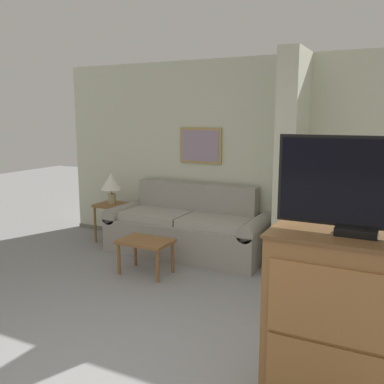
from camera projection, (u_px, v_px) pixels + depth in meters
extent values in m
cube|color=beige|center=(271.00, 158.00, 5.60)|extent=(6.48, 0.12, 2.60)
cube|color=slate|center=(266.00, 252.00, 5.76)|extent=(6.48, 0.02, 0.06)
cube|color=tan|center=(200.00, 146.00, 5.95)|extent=(0.63, 0.02, 0.50)
cube|color=gray|center=(200.00, 146.00, 5.94)|extent=(0.56, 0.01, 0.43)
cube|color=beige|center=(292.00, 163.00, 5.07)|extent=(0.24, 0.71, 2.60)
cube|color=gray|center=(186.00, 238.00, 5.77)|extent=(1.77, 0.84, 0.45)
cube|color=gray|center=(196.00, 200.00, 5.97)|extent=(1.77, 0.20, 0.48)
cube|color=gray|center=(126.00, 229.00, 6.21)|extent=(0.19, 0.84, 0.45)
cylinder|color=gray|center=(126.00, 211.00, 6.16)|extent=(0.21, 0.84, 0.21)
cube|color=gray|center=(255.00, 248.00, 5.34)|extent=(0.19, 0.84, 0.45)
cylinder|color=gray|center=(256.00, 227.00, 5.29)|extent=(0.21, 0.84, 0.21)
cube|color=#A49F94|center=(156.00, 215.00, 5.88)|extent=(0.86, 0.60, 0.10)
cube|color=#A49F94|center=(214.00, 222.00, 5.49)|extent=(0.86, 0.60, 0.10)
cube|color=brown|center=(146.00, 241.00, 5.02)|extent=(0.61, 0.42, 0.04)
cylinder|color=brown|center=(119.00, 259.00, 5.02)|extent=(0.04, 0.04, 0.38)
cylinder|color=brown|center=(158.00, 266.00, 4.78)|extent=(0.04, 0.04, 0.38)
cylinder|color=brown|center=(135.00, 251.00, 5.32)|extent=(0.04, 0.04, 0.38)
cylinder|color=brown|center=(173.00, 257.00, 5.09)|extent=(0.04, 0.04, 0.38)
cube|color=brown|center=(112.00, 205.00, 6.33)|extent=(0.42, 0.42, 0.04)
cylinder|color=brown|center=(95.00, 225.00, 6.30)|extent=(0.04, 0.04, 0.53)
cylinder|color=brown|center=(115.00, 227.00, 6.14)|extent=(0.04, 0.04, 0.53)
cylinder|color=brown|center=(110.00, 219.00, 6.62)|extent=(0.04, 0.04, 0.53)
cylinder|color=brown|center=(130.00, 222.00, 6.46)|extent=(0.04, 0.04, 0.53)
cylinder|color=tan|center=(112.00, 199.00, 6.31)|extent=(0.12, 0.12, 0.15)
cylinder|color=tan|center=(112.00, 192.00, 6.29)|extent=(0.02, 0.02, 0.06)
cone|color=white|center=(111.00, 181.00, 6.27)|extent=(0.31, 0.31, 0.24)
cube|color=brown|center=(350.00, 327.00, 2.64)|extent=(1.00, 0.48, 1.13)
cube|color=brown|center=(356.00, 237.00, 2.54)|extent=(1.02, 0.51, 0.02)
cube|color=#946133|center=(347.00, 309.00, 2.38)|extent=(0.90, 0.01, 0.45)
cube|color=black|center=(357.00, 231.00, 2.53)|extent=(0.24, 0.16, 0.05)
cube|color=black|center=(360.00, 182.00, 2.48)|extent=(0.95, 0.04, 0.54)
cube|color=black|center=(360.00, 183.00, 2.46)|extent=(0.91, 0.01, 0.50)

